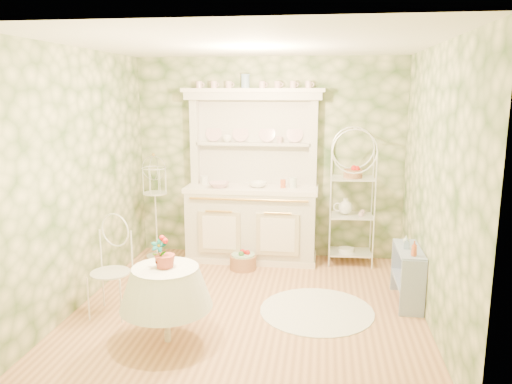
# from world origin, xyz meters

# --- Properties ---
(floor) EXTENTS (3.60, 3.60, 0.00)m
(floor) POSITION_xyz_m (0.00, 0.00, 0.00)
(floor) COLOR tan
(floor) RESTS_ON ground
(ceiling) EXTENTS (3.60, 3.60, 0.00)m
(ceiling) POSITION_xyz_m (0.00, 0.00, 2.70)
(ceiling) COLOR white
(ceiling) RESTS_ON floor
(wall_left) EXTENTS (3.60, 3.60, 0.00)m
(wall_left) POSITION_xyz_m (-1.80, 0.00, 1.35)
(wall_left) COLOR beige
(wall_left) RESTS_ON floor
(wall_right) EXTENTS (3.60, 3.60, 0.00)m
(wall_right) POSITION_xyz_m (1.80, 0.00, 1.35)
(wall_right) COLOR beige
(wall_right) RESTS_ON floor
(wall_back) EXTENTS (3.60, 3.60, 0.00)m
(wall_back) POSITION_xyz_m (0.00, 1.80, 1.35)
(wall_back) COLOR beige
(wall_back) RESTS_ON floor
(wall_front) EXTENTS (3.60, 3.60, 0.00)m
(wall_front) POSITION_xyz_m (0.00, -1.80, 1.35)
(wall_front) COLOR beige
(wall_front) RESTS_ON floor
(kitchen_dresser) EXTENTS (1.87, 0.61, 2.29)m
(kitchen_dresser) POSITION_xyz_m (-0.20, 1.52, 1.15)
(kitchen_dresser) COLOR silver
(kitchen_dresser) RESTS_ON floor
(bakers_rack) EXTENTS (0.62, 0.46, 1.93)m
(bakers_rack) POSITION_xyz_m (1.12, 1.55, 0.97)
(bakers_rack) COLOR white
(bakers_rack) RESTS_ON floor
(side_shelf) EXTENTS (0.34, 0.70, 0.57)m
(side_shelf) POSITION_xyz_m (1.67, 0.35, 0.29)
(side_shelf) COLOR #92A3C3
(side_shelf) RESTS_ON floor
(round_table) EXTENTS (0.69, 0.69, 0.64)m
(round_table) POSITION_xyz_m (-0.64, -0.83, 0.32)
(round_table) COLOR white
(round_table) RESTS_ON floor
(cafe_chair) EXTENTS (0.43, 0.43, 0.75)m
(cafe_chair) POSITION_xyz_m (-1.38, -0.36, 0.38)
(cafe_chair) COLOR white
(cafe_chair) RESTS_ON floor
(birdcage_stand) EXTENTS (0.36, 0.36, 1.40)m
(birdcage_stand) POSITION_xyz_m (-1.49, 1.41, 0.70)
(birdcage_stand) COLOR white
(birdcage_stand) RESTS_ON floor
(floor_basket) EXTENTS (0.38, 0.38, 0.25)m
(floor_basket) POSITION_xyz_m (-0.25, 1.13, 0.12)
(floor_basket) COLOR #AC7452
(floor_basket) RESTS_ON floor
(lace_rug) EXTENTS (1.58, 1.58, 0.01)m
(lace_rug) POSITION_xyz_m (0.71, -0.00, 0.00)
(lace_rug) COLOR white
(lace_rug) RESTS_ON floor
(bowl_floral) EXTENTS (0.33, 0.33, 0.07)m
(bowl_floral) POSITION_xyz_m (-0.62, 1.42, 1.02)
(bowl_floral) COLOR white
(bowl_floral) RESTS_ON kitchen_dresser
(bowl_white) EXTENTS (0.26, 0.26, 0.07)m
(bowl_white) POSITION_xyz_m (-0.11, 1.50, 1.02)
(bowl_white) COLOR white
(bowl_white) RESTS_ON kitchen_dresser
(cup_left) EXTENTS (0.17, 0.17, 0.10)m
(cup_left) POSITION_xyz_m (-0.55, 1.68, 1.61)
(cup_left) COLOR white
(cup_left) RESTS_ON kitchen_dresser
(cup_right) EXTENTS (0.11, 0.11, 0.08)m
(cup_right) POSITION_xyz_m (0.15, 1.68, 1.61)
(cup_right) COLOR white
(cup_right) RESTS_ON kitchen_dresser
(potted_geranium) EXTENTS (0.15, 0.11, 0.27)m
(potted_geranium) POSITION_xyz_m (-0.68, -0.86, 0.85)
(potted_geranium) COLOR #3F7238
(potted_geranium) RESTS_ON round_table
(bottle_amber) EXTENTS (0.08, 0.08, 0.16)m
(bottle_amber) POSITION_xyz_m (1.67, 0.10, 0.68)
(bottle_amber) COLOR #CA5B31
(bottle_amber) RESTS_ON side_shelf
(bottle_blue) EXTENTS (0.06, 0.06, 0.12)m
(bottle_blue) POSITION_xyz_m (1.64, 0.34, 0.65)
(bottle_blue) COLOR #7D9CBB
(bottle_blue) RESTS_ON side_shelf
(bottle_glass) EXTENTS (0.08, 0.08, 0.09)m
(bottle_glass) POSITION_xyz_m (1.66, 0.53, 0.65)
(bottle_glass) COLOR silver
(bottle_glass) RESTS_ON side_shelf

